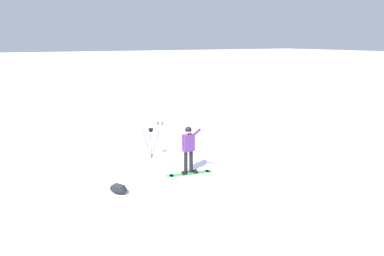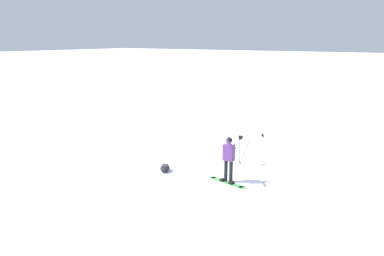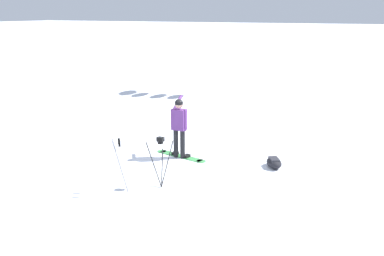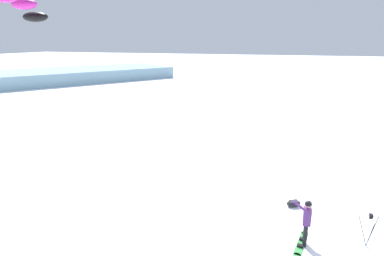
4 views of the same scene
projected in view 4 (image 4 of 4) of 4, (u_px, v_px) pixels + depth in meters
ground_plane at (320, 237)px, 11.95m from camera, size 300.00×300.00×0.00m
snowboarder at (307, 218)px, 11.20m from camera, size 0.66×0.47×1.79m
snowboard at (301, 243)px, 11.52m from camera, size 0.55×1.73×0.10m
traction_kite at (6, 6)px, 12.57m from camera, size 1.32×3.53×1.10m
gear_bag_large at (294, 203)px, 14.09m from camera, size 0.75×0.67×0.27m
camera_tripod at (370, 223)px, 11.16m from camera, size 0.69×0.64×1.29m
distant_ridge at (29, 78)px, 52.89m from camera, size 39.54×48.34×2.06m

